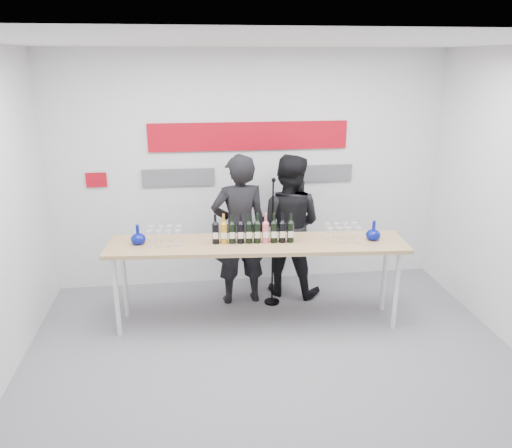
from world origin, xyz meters
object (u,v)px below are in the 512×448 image
Objects in this scene: presenter_left at (239,230)px; mic_stand at (272,267)px; tasting_table at (257,249)px; presenter_right at (288,226)px.

presenter_left reaches higher than mic_stand.
presenter_left is at bearing 162.03° from mic_stand.
presenter_right is (0.48, 0.74, -0.00)m from tasting_table.
tasting_table is 2.07× the size of mic_stand.
mic_stand reaches higher than tasting_table.
presenter_right is 1.13× the size of mic_stand.
tasting_table is at bearing 81.54° from presenter_right.
mic_stand is at bearing 65.88° from tasting_table.
presenter_right is at bearing -170.41° from presenter_left.
presenter_left is at bearing 40.12° from presenter_right.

